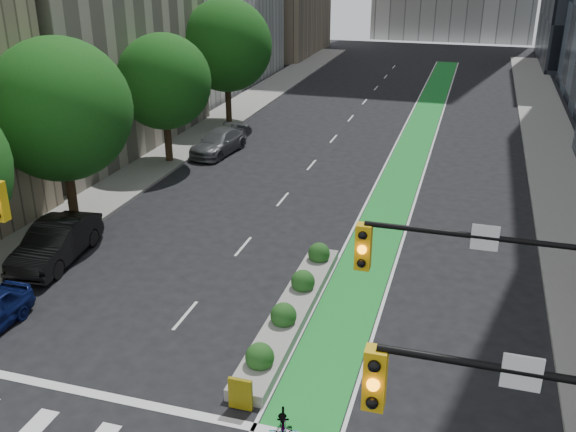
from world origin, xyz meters
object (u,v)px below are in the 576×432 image
Objects in this scene: parked_car_left_mid at (56,242)px; parked_car_left_far at (219,142)px; median_planter at (292,307)px; bicycle at (283,432)px.

parked_car_left_mid is 1.03× the size of parked_car_left_far.
median_planter is 20.24m from parked_car_left_far.
bicycle is (1.62, -6.36, 0.18)m from median_planter.
bicycle is at bearing -38.51° from parked_car_left_mid.
parked_car_left_far is (-10.01, 17.59, 0.36)m from median_planter.
parked_car_left_mid reaches higher than median_planter.
parked_car_left_far is (0.69, 16.17, -0.12)m from parked_car_left_mid.
parked_car_left_mid is 16.18m from parked_car_left_far.
parked_car_left_far is at bearing 119.64° from median_planter.
bicycle is at bearing -75.72° from median_planter.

